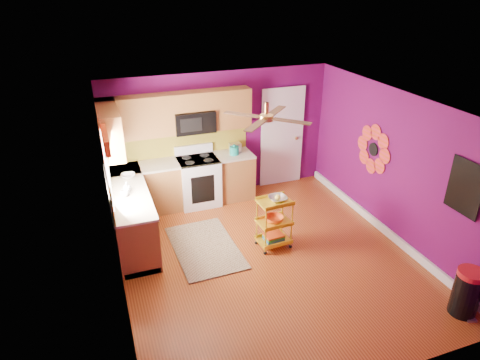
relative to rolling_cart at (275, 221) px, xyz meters
name	(u,v)px	position (x,y,z in m)	size (l,w,h in m)	color
ground	(268,258)	(-0.23, -0.28, -0.49)	(5.00, 5.00, 0.00)	maroon
room_envelope	(272,165)	(-0.20, -0.28, 1.14)	(4.54, 5.04, 2.52)	#5B0A50
lower_cabinets	(161,197)	(-1.58, 1.54, -0.06)	(2.81, 2.31, 0.94)	brown
electric_range	(198,181)	(-0.78, 1.89, -0.01)	(0.76, 0.66, 1.13)	white
upper_cabinetry	(157,120)	(-1.47, 1.89, 1.31)	(2.80, 2.30, 1.26)	brown
left_window	(105,152)	(-2.45, 0.77, 1.24)	(0.08, 1.35, 1.08)	white
panel_door	(282,138)	(1.12, 2.19, 0.53)	(0.95, 0.11, 2.15)	white
right_wall_art	(410,165)	(2.00, -0.62, 0.95)	(0.04, 2.74, 1.04)	black
ceiling_fan	(266,117)	(-0.23, -0.08, 1.80)	(1.01, 1.01, 0.26)	#BF8C3F
shag_rug	(205,247)	(-1.10, 0.33, -0.48)	(1.00, 1.63, 0.02)	#311F10
rolling_cart	(275,221)	(0.00, 0.00, 0.00)	(0.55, 0.42, 0.96)	gold
trash_can	(467,292)	(1.74, -2.30, -0.15)	(0.46, 0.46, 0.68)	black
teal_kettle	(234,150)	(-0.04, 1.88, 0.53)	(0.18, 0.18, 0.21)	#128A7D
toaster	(235,148)	(0.02, 2.00, 0.54)	(0.22, 0.15, 0.18)	beige
soap_bottle_a	(126,188)	(-2.20, 0.93, 0.54)	(0.08, 0.08, 0.18)	#EA3F72
soap_bottle_b	(127,187)	(-2.19, 0.97, 0.54)	(0.14, 0.14, 0.18)	white
counter_dish	(128,176)	(-2.12, 1.51, 0.48)	(0.24, 0.24, 0.06)	white
counter_cup	(125,193)	(-2.25, 0.82, 0.50)	(0.13, 0.13, 0.10)	white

